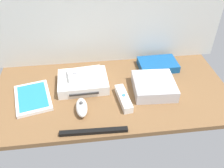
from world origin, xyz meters
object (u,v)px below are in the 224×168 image
(network_router, at_px, (158,65))
(remote_nunchuk, at_px, (82,107))
(mini_computer, at_px, (154,86))
(game_case, at_px, (33,98))
(remote_classic_pad, at_px, (85,74))
(game_console, at_px, (83,82))
(sensor_bar, at_px, (94,131))
(remote_wand, at_px, (124,98))

(network_router, bearing_deg, remote_nunchuk, -146.91)
(mini_computer, distance_m, remote_nunchuk, 0.32)
(game_case, xyz_separation_m, remote_classic_pad, (0.22, 0.08, 0.05))
(game_console, distance_m, game_case, 0.22)
(remote_classic_pad, height_order, sensor_bar, remote_classic_pad)
(remote_wand, height_order, sensor_bar, remote_wand)
(game_console, xyz_separation_m, remote_nunchuk, (-0.01, -0.16, -0.00))
(remote_nunchuk, xyz_separation_m, sensor_bar, (0.04, -0.11, -0.01))
(remote_wand, distance_m, remote_classic_pad, 0.20)
(game_console, bearing_deg, network_router, 13.37)
(game_console, distance_m, remote_classic_pad, 0.04)
(network_router, relative_size, sensor_bar, 0.76)
(mini_computer, distance_m, game_case, 0.50)
(game_console, xyz_separation_m, network_router, (0.36, 0.10, -0.00))
(game_console, xyz_separation_m, remote_classic_pad, (0.01, 0.01, 0.03))
(game_console, relative_size, remote_wand, 1.42)
(network_router, bearing_deg, sensor_bar, -133.47)
(game_console, relative_size, remote_classic_pad, 1.42)
(game_case, xyz_separation_m, remote_nunchuk, (0.20, -0.10, 0.01))
(network_router, xyz_separation_m, remote_nunchuk, (-0.37, -0.25, 0.00))
(game_case, height_order, remote_nunchuk, remote_nunchuk)
(remote_nunchuk, distance_m, sensor_bar, 0.12)
(game_console, relative_size, game_case, 1.00)
(network_router, relative_size, remote_wand, 1.21)
(network_router, xyz_separation_m, remote_wand, (-0.20, -0.22, -0.00))
(game_case, distance_m, network_router, 0.59)
(remote_wand, bearing_deg, mini_computer, 13.48)
(remote_classic_pad, bearing_deg, network_router, 7.33)
(remote_wand, relative_size, remote_nunchuk, 1.49)
(network_router, bearing_deg, remote_classic_pad, -168.09)
(remote_classic_pad, bearing_deg, sensor_bar, -92.29)
(sensor_bar, bearing_deg, mini_computer, 38.91)
(game_console, bearing_deg, sensor_bar, -85.64)
(game_case, bearing_deg, game_console, 3.55)
(game_case, distance_m, remote_classic_pad, 0.23)
(remote_classic_pad, bearing_deg, game_case, -166.76)
(game_case, bearing_deg, remote_nunchuk, -38.83)
(remote_wand, xyz_separation_m, sensor_bar, (-0.13, -0.15, -0.01))
(remote_nunchuk, bearing_deg, remote_classic_pad, 81.08)
(remote_wand, distance_m, sensor_bar, 0.20)
(remote_nunchuk, height_order, sensor_bar, remote_nunchuk)
(mini_computer, bearing_deg, game_case, 179.16)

